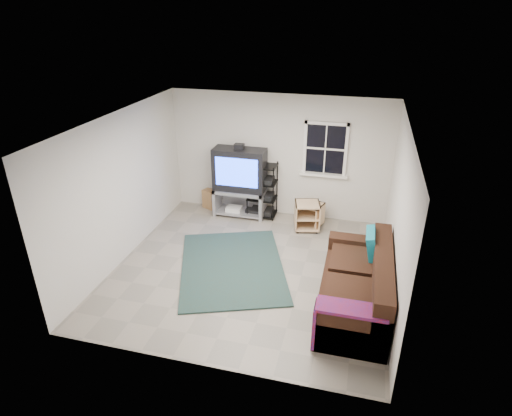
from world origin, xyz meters
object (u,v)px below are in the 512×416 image
(tv_unit, at_px, (240,177))
(side_table_left, at_px, (307,214))
(side_table_right, at_px, (311,213))
(av_rack, at_px, (262,194))
(sofa, at_px, (358,288))

(tv_unit, height_order, side_table_left, tv_unit)
(side_table_left, distance_m, side_table_right, 0.13)
(tv_unit, relative_size, av_rack, 1.33)
(av_rack, relative_size, side_table_right, 2.11)
(av_rack, bearing_deg, sofa, -51.58)
(av_rack, bearing_deg, side_table_left, -17.56)
(side_table_left, relative_size, sofa, 0.26)
(sofa, bearing_deg, side_table_right, 112.92)
(av_rack, bearing_deg, tv_unit, -173.35)
(tv_unit, height_order, side_table_right, tv_unit)
(tv_unit, distance_m, side_table_left, 1.62)
(tv_unit, bearing_deg, side_table_left, -10.14)
(tv_unit, bearing_deg, av_rack, 6.65)
(side_table_right, distance_m, sofa, 2.68)
(side_table_left, relative_size, side_table_right, 1.03)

